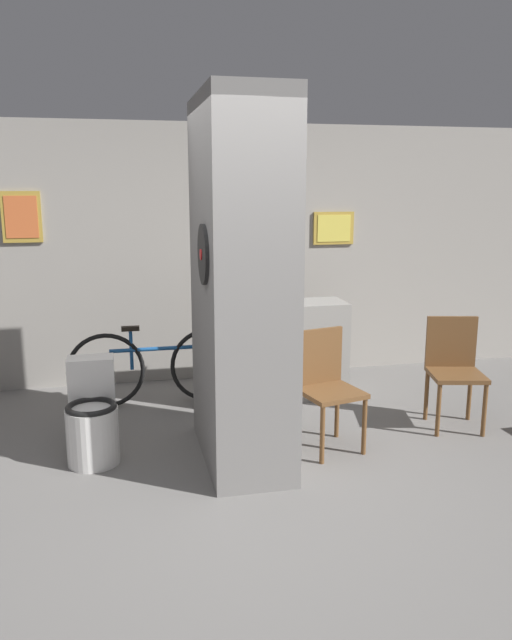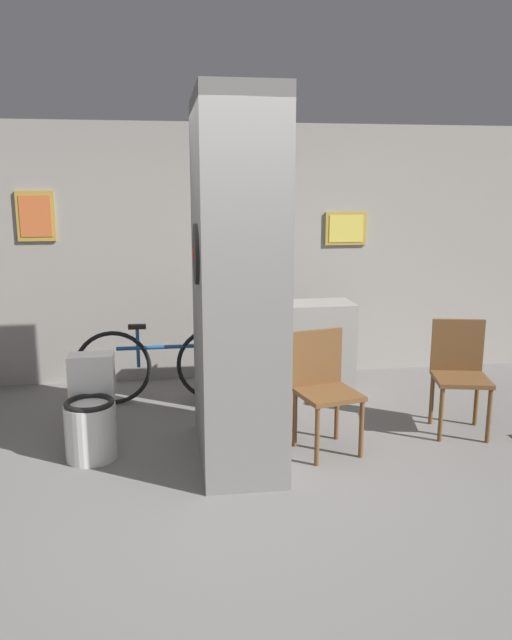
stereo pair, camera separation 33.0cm
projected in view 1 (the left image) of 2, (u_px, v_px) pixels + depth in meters
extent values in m
plane|color=slate|center=(242.00, 495.00, 4.10)|extent=(14.00, 14.00, 0.00)
cube|color=gray|center=(191.00, 255.00, 6.33)|extent=(8.00, 0.06, 2.60)
cube|color=#B79338|center=(22.00, 217.00, 5.87)|extent=(0.36, 0.02, 0.48)
cube|color=#D86633|center=(21.00, 217.00, 5.85)|extent=(0.30, 0.01, 0.39)
cube|color=#B79338|center=(334.00, 228.00, 6.55)|extent=(0.44, 0.02, 0.34)
cube|color=#E0CC4C|center=(334.00, 228.00, 6.54)|extent=(0.36, 0.01, 0.28)
cube|color=gray|center=(241.00, 285.00, 4.43)|extent=(0.57, 1.23, 2.60)
cylinder|color=black|center=(203.00, 255.00, 4.08)|extent=(0.03, 0.40, 0.40)
cylinder|color=red|center=(201.00, 255.00, 4.08)|extent=(0.01, 0.07, 0.07)
cube|color=gray|center=(274.00, 351.00, 5.88)|extent=(1.37, 0.44, 0.92)
cylinder|color=white|center=(93.00, 436.00, 4.53)|extent=(0.38, 0.38, 0.42)
torus|color=black|center=(91.00, 407.00, 4.49)|extent=(0.37, 0.37, 0.04)
cube|color=white|center=(91.00, 377.00, 4.69)|extent=(0.34, 0.20, 0.31)
cylinder|color=brown|center=(322.00, 435.00, 4.52)|extent=(0.04, 0.04, 0.44)
cylinder|color=brown|center=(364.00, 426.00, 4.68)|extent=(0.04, 0.04, 0.44)
cylinder|color=brown|center=(297.00, 418.00, 4.84)|extent=(0.04, 0.04, 0.44)
cylinder|color=brown|center=(337.00, 411.00, 5.00)|extent=(0.04, 0.04, 0.44)
cube|color=brown|center=(331.00, 392.00, 4.71)|extent=(0.51, 0.51, 0.04)
cube|color=brown|center=(318.00, 356.00, 4.83)|extent=(0.42, 0.13, 0.43)
cylinder|color=brown|center=(438.00, 410.00, 5.02)|extent=(0.04, 0.04, 0.44)
cylinder|color=brown|center=(484.00, 410.00, 5.01)|extent=(0.04, 0.04, 0.44)
cylinder|color=brown|center=(426.00, 395.00, 5.38)|extent=(0.04, 0.04, 0.44)
cylinder|color=brown|center=(469.00, 395.00, 5.37)|extent=(0.04, 0.04, 0.44)
cube|color=brown|center=(456.00, 375.00, 5.14)|extent=(0.51, 0.51, 0.04)
cube|color=brown|center=(451.00, 341.00, 5.29)|extent=(0.42, 0.12, 0.43)
torus|color=black|center=(106.00, 371.00, 5.63)|extent=(0.70, 0.04, 0.70)
torus|color=black|center=(208.00, 365.00, 5.83)|extent=(0.70, 0.04, 0.70)
cylinder|color=#194C8C|center=(157.00, 349.00, 5.69)|extent=(0.85, 0.04, 0.04)
cylinder|color=#194C8C|center=(131.00, 350.00, 5.64)|extent=(0.03, 0.03, 0.36)
cylinder|color=#194C8C|center=(203.00, 346.00, 5.78)|extent=(0.03, 0.03, 0.33)
cube|color=black|center=(130.00, 329.00, 5.60)|extent=(0.16, 0.06, 0.04)
cylinder|color=#262626|center=(202.00, 329.00, 5.75)|extent=(0.03, 0.42, 0.03)
cylinder|color=silver|center=(272.00, 292.00, 5.76)|extent=(0.07, 0.07, 0.22)
cylinder|color=silver|center=(272.00, 275.00, 5.73)|extent=(0.03, 0.03, 0.09)
sphere|color=#333333|center=(272.00, 269.00, 5.72)|extent=(0.03, 0.03, 0.03)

